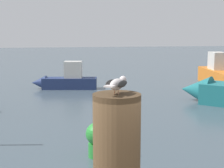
# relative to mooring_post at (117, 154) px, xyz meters

# --- Properties ---
(mooring_post) EXTENTS (0.43, 0.43, 1.10)m
(mooring_post) POSITION_rel_mooring_post_xyz_m (0.00, 0.00, 0.00)
(mooring_post) COLOR #4C3823
(mooring_post) RESTS_ON harbor_quay
(seagull) EXTENTS (0.27, 0.35, 0.14)m
(seagull) POSITION_rel_mooring_post_xyz_m (0.00, 0.01, 0.64)
(seagull) COLOR tan
(seagull) RESTS_ON mooring_post
(boat_navy) EXTENTS (3.54, 1.38, 1.53)m
(boat_navy) POSITION_rel_mooring_post_xyz_m (0.07, 15.44, -1.54)
(boat_navy) COLOR navy
(boat_navy) RESTS_ON ground_plane
(boat_orange) EXTENTS (1.64, 5.65, 1.87)m
(boat_orange) POSITION_rel_mooring_post_xyz_m (8.66, 14.59, -1.44)
(boat_orange) COLOR orange
(boat_orange) RESTS_ON ground_plane
(channel_buoy) EXTENTS (0.56, 0.56, 1.33)m
(channel_buoy) POSITION_rel_mooring_post_xyz_m (0.48, 5.20, -1.53)
(channel_buoy) COLOR green
(channel_buoy) RESTS_ON ground_plane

